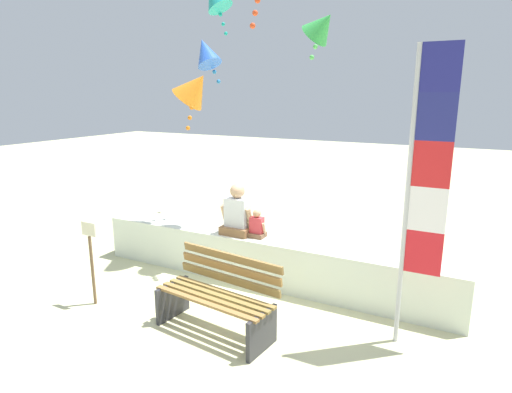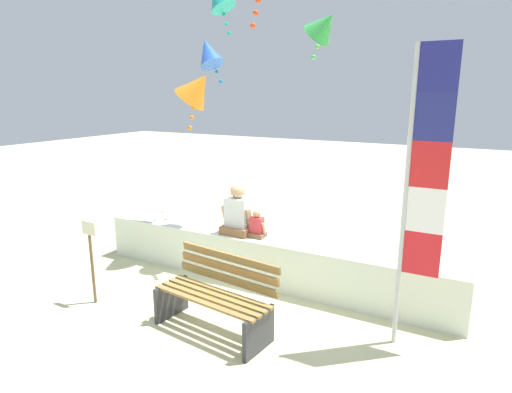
% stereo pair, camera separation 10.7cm
% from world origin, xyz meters
% --- Properties ---
extents(ground_plane, '(40.00, 40.00, 0.00)m').
position_xyz_m(ground_plane, '(0.00, 0.00, 0.00)').
color(ground_plane, '#C1C090').
extents(seawall_ledge, '(5.47, 0.50, 0.68)m').
position_xyz_m(seawall_ledge, '(0.00, 0.93, 0.34)').
color(seawall_ledge, silver).
rests_on(seawall_ledge, ground).
extents(park_bench, '(1.50, 0.77, 0.88)m').
position_xyz_m(park_bench, '(0.12, -0.51, 0.41)').
color(park_bench, olive).
rests_on(park_bench, ground).
extents(person_adult, '(0.50, 0.36, 0.76)m').
position_xyz_m(person_adult, '(-0.44, 0.92, 0.98)').
color(person_adult, brown).
rests_on(person_adult, seawall_ledge).
extents(person_child, '(0.27, 0.20, 0.41)m').
position_xyz_m(person_child, '(-0.12, 0.92, 0.84)').
color(person_child, brown).
rests_on(person_child, seawall_ledge).
extents(flag_banner, '(0.42, 0.05, 3.19)m').
position_xyz_m(flag_banner, '(2.14, 0.22, 1.87)').
color(flag_banner, '#B7B7BC').
rests_on(flag_banner, ground).
extents(kite_green, '(0.80, 0.68, 0.93)m').
position_xyz_m(kite_green, '(0.00, 3.11, 3.84)').
color(kite_green, green).
extents(kite_orange, '(0.99, 0.85, 1.18)m').
position_xyz_m(kite_orange, '(-2.23, 2.48, 2.82)').
color(kite_orange, orange).
extents(kite_blue, '(0.78, 0.66, 0.92)m').
position_xyz_m(kite_blue, '(-2.21, 2.84, 3.48)').
color(kite_blue, blue).
extents(sign_post, '(0.24, 0.04, 1.13)m').
position_xyz_m(sign_post, '(-1.68, -0.72, 0.68)').
color(sign_post, brown).
rests_on(sign_post, ground).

